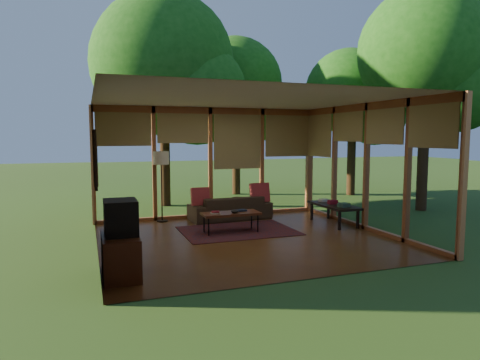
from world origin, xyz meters
name	(u,v)px	position (x,y,z in m)	size (l,w,h in m)	color
floor	(246,239)	(0.00, 0.00, 0.00)	(5.50, 5.50, 0.00)	brown
ceiling	(246,99)	(0.00, 0.00, 2.70)	(5.50, 5.50, 0.00)	white
wall_left	(95,174)	(-2.75, 0.00, 1.35)	(0.04, 5.00, 2.70)	silver
wall_front	(310,184)	(0.00, -2.50, 1.35)	(5.50, 0.04, 2.70)	silver
window_wall_back	(210,163)	(0.00, 2.50, 1.35)	(5.50, 0.12, 2.70)	#A45B33
window_wall_right	(366,167)	(2.75, 0.00, 1.35)	(0.12, 5.00, 2.70)	#A45B33
exterior_lawn	(354,183)	(8.00, 8.00, -0.01)	(40.00, 40.00, 0.00)	#2F511E
tree_nw	(163,64)	(-0.74, 4.71, 4.03)	(4.04, 4.04, 6.06)	#3B2515
tree_ne	(235,85)	(2.02, 6.43, 3.76)	(3.21, 3.21, 5.38)	#3B2515
tree_se	(424,53)	(5.54, 1.51, 4.18)	(3.40, 3.40, 5.90)	#3B2515
tree_far	(348,93)	(5.49, 4.82, 3.45)	(2.90, 2.90, 4.92)	#3B2515
rug	(238,231)	(0.09, 0.74, 0.01)	(2.36, 1.67, 0.01)	maroon
sofa	(230,208)	(0.34, 2.00, 0.28)	(1.94, 0.76, 0.57)	#382A1C
pillow_left	(200,197)	(-0.41, 1.95, 0.59)	(0.42, 0.14, 0.42)	maroon
pillow_right	(260,193)	(1.09, 1.95, 0.61)	(0.47, 0.16, 0.47)	maroon
ct_book_lower	(215,213)	(-0.44, 0.59, 0.44)	(0.19, 0.14, 0.03)	beige
ct_book_upper	(215,212)	(-0.44, 0.59, 0.47)	(0.16, 0.12, 0.03)	maroon
ct_book_side	(241,210)	(0.16, 0.72, 0.44)	(0.21, 0.16, 0.03)	black
ct_bowl	(235,211)	(-0.04, 0.54, 0.46)	(0.16, 0.16, 0.07)	black
media_cabinet	(120,255)	(-2.47, -1.45, 0.30)	(0.50, 1.00, 0.60)	#5B2B18
television	(121,217)	(-2.45, -1.45, 0.85)	(0.45, 0.55, 0.50)	black
console_book_a	(344,205)	(2.40, 0.29, 0.50)	(0.24, 0.17, 0.09)	#325947
console_book_b	(333,202)	(2.40, 0.74, 0.50)	(0.20, 0.14, 0.09)	maroon
console_book_c	(324,200)	(2.40, 1.14, 0.48)	(0.21, 0.15, 0.06)	beige
floor_lamp	(161,162)	(-1.25, 2.29, 1.41)	(0.36, 0.36, 1.65)	black
coffee_table	(231,214)	(-0.09, 0.64, 0.39)	(1.20, 0.50, 0.43)	#5B2B18
side_console	(334,206)	(2.40, 0.69, 0.41)	(0.60, 1.40, 0.46)	black
wall_painting	(95,159)	(-2.71, 1.40, 1.55)	(0.06, 1.35, 1.15)	black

